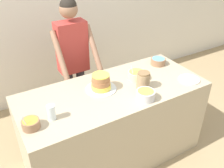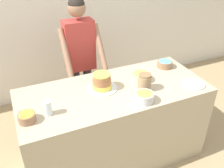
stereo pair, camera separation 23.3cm
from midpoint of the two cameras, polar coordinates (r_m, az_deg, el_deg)
The scene contains 11 objects.
wall_back at distance 3.60m, azimuth -14.83°, elevation 16.00°, with size 10.00×0.05×2.60m.
counter at distance 2.70m, azimuth -2.20°, elevation -9.31°, with size 1.87×0.81×0.89m.
person_baker at distance 2.94m, azimuth -11.24°, elevation 6.85°, with size 0.46×0.44×1.63m.
cake at distance 2.41m, azimuth -5.32°, elevation 0.14°, with size 0.30×0.30×0.16m.
frosting_bowl_yellow at distance 2.58m, azimuth 3.12°, elevation 2.02°, with size 0.19×0.19×0.17m.
frosting_bowl_orange at distance 2.10m, azimuth -21.18°, elevation -8.57°, with size 0.14×0.14×0.15m.
frosting_bowl_olive at distance 2.27m, azimuth 4.77°, elevation -2.56°, with size 0.17×0.17×0.09m.
frosting_bowl_blue at distance 2.90m, azimuth 8.24°, elevation 5.14°, with size 0.17×0.17×0.08m.
drinking_glass at distance 2.12m, azimuth -16.81°, elevation -6.34°, with size 0.07×0.07×0.13m.
ceramic_plate at distance 2.67m, azimuth 14.84°, elevation 0.96°, with size 0.22×0.22×0.01m.
stoneware_jar at distance 2.42m, azimuth 4.44°, elevation 0.78°, with size 0.13×0.13×0.17m.
Camera 1 is at (-1.05, -1.35, 2.21)m, focal length 40.00 mm.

